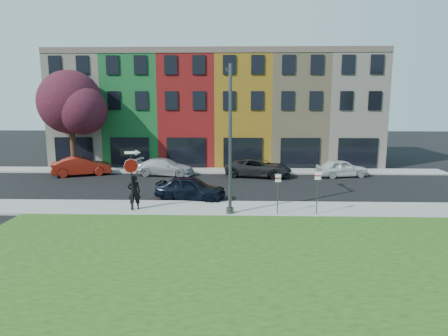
{
  "coord_description": "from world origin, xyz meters",
  "views": [
    {
      "loc": [
        -0.58,
        -18.63,
        6.1
      ],
      "look_at": [
        -1.28,
        4.0,
        2.2
      ],
      "focal_mm": 32.0,
      "sensor_mm": 36.0,
      "label": 1
    }
  ],
  "objects_px": {
    "man": "(134,192)",
    "sedan_near": "(191,188)",
    "street_lamp": "(230,140)",
    "stop_sign": "(131,167)"
  },
  "relations": [
    {
      "from": "stop_sign",
      "to": "sedan_near",
      "type": "xyz_separation_m",
      "value": [
        2.85,
        2.9,
        -1.77
      ]
    },
    {
      "from": "man",
      "to": "street_lamp",
      "type": "xyz_separation_m",
      "value": [
        5.26,
        -0.42,
        2.95
      ]
    },
    {
      "from": "sedan_near",
      "to": "street_lamp",
      "type": "relative_size",
      "value": 0.59
    },
    {
      "from": "stop_sign",
      "to": "man",
      "type": "xyz_separation_m",
      "value": [
        0.05,
        0.24,
        -1.42
      ]
    },
    {
      "from": "man",
      "to": "sedan_near",
      "type": "bearing_deg",
      "value": -156.71
    },
    {
      "from": "stop_sign",
      "to": "street_lamp",
      "type": "xyz_separation_m",
      "value": [
        5.31,
        -0.18,
        1.53
      ]
    },
    {
      "from": "sedan_near",
      "to": "street_lamp",
      "type": "bearing_deg",
      "value": -129.47
    },
    {
      "from": "stop_sign",
      "to": "man",
      "type": "distance_m",
      "value": 1.44
    },
    {
      "from": "stop_sign",
      "to": "sedan_near",
      "type": "height_order",
      "value": "stop_sign"
    },
    {
      "from": "stop_sign",
      "to": "sedan_near",
      "type": "relative_size",
      "value": 0.74
    }
  ]
}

